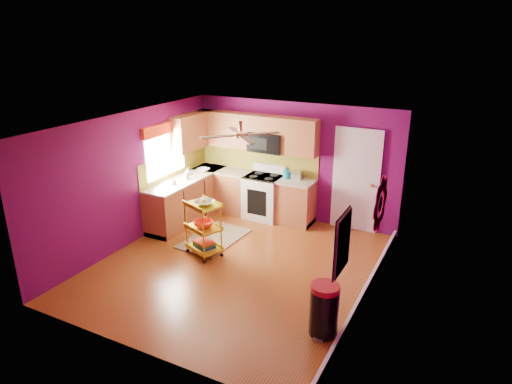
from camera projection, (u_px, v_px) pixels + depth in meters
The scene contains 18 objects.
ground at pixel (237, 266), 7.93m from camera, with size 5.00×5.00×0.00m, color brown.
room_envelope at pixel (237, 177), 7.37m from camera, with size 4.54×5.04×2.52m.
lower_cabinets at pixel (223, 198), 9.88m from camera, with size 2.81×2.31×0.94m.
electric_range at pixel (264, 196), 9.82m from camera, with size 0.76×0.66×1.13m.
upper_cabinetry at pixel (235, 133), 9.67m from camera, with size 2.80×2.30×1.26m.
left_window at pixel (165, 142), 9.18m from camera, with size 0.08×1.35×1.08m.
panel_door at pixel (356, 181), 9.07m from camera, with size 0.95×0.11×2.15m.
right_wall_art at pixel (365, 219), 6.20m from camera, with size 0.04×2.74×1.04m.
ceiling_fan at pixel (241, 134), 7.32m from camera, with size 1.01×1.01×0.26m.
shag_rug at pixel (215, 239), 8.93m from camera, with size 0.88×1.43×0.02m, color black.
rolling_cart at pixel (204, 226), 8.14m from camera, with size 0.73×0.64×1.10m.
trash_can at pixel (324, 310), 6.06m from camera, with size 0.43×0.45×0.74m.
teal_kettle at pixel (287, 174), 9.51m from camera, with size 0.18×0.18×0.21m.
toaster at pixel (297, 175), 9.46m from camera, with size 0.22×0.15×0.18m, color beige.
soap_bottle_a at pixel (186, 175), 9.44m from camera, with size 0.09×0.09×0.19m, color #EA3F72.
soap_bottle_b at pixel (188, 172), 9.71m from camera, with size 0.13×0.13×0.16m, color white.
counter_dish at pixel (203, 170), 9.98m from camera, with size 0.27×0.27×0.07m, color white.
counter_cup at pixel (173, 182), 9.14m from camera, with size 0.12×0.12×0.10m, color white.
Camera 1 is at (3.51, -6.10, 3.90)m, focal length 32.00 mm.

